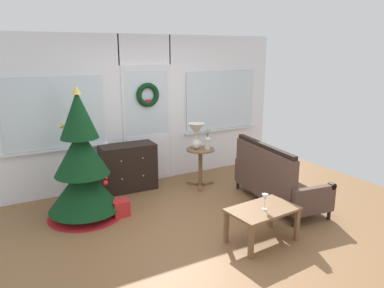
{
  "coord_description": "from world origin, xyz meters",
  "views": [
    {
      "loc": [
        -2.47,
        -3.91,
        2.3
      ],
      "look_at": [
        0.05,
        0.55,
        1.0
      ],
      "focal_mm": 34.9,
      "sensor_mm": 36.0,
      "label": 1
    }
  ],
  "objects_px": {
    "gift_box": "(120,208)",
    "dresser_cabinet": "(128,167)",
    "settee_sofa": "(274,180)",
    "table_lamp": "(196,132)",
    "side_table": "(200,160)",
    "flower_vase": "(207,142)",
    "coffee_table": "(262,213)",
    "christmas_tree": "(82,170)",
    "wine_glass": "(265,198)"
  },
  "relations": [
    {
      "from": "dresser_cabinet",
      "to": "flower_vase",
      "type": "height_order",
      "value": "flower_vase"
    },
    {
      "from": "table_lamp",
      "to": "flower_vase",
      "type": "bearing_deg",
      "value": -32.01
    },
    {
      "from": "wine_glass",
      "to": "gift_box",
      "type": "bearing_deg",
      "value": 128.55
    },
    {
      "from": "settee_sofa",
      "to": "side_table",
      "type": "xyz_separation_m",
      "value": [
        -0.58,
        1.2,
        0.1
      ]
    },
    {
      "from": "christmas_tree",
      "to": "dresser_cabinet",
      "type": "height_order",
      "value": "christmas_tree"
    },
    {
      "from": "christmas_tree",
      "to": "settee_sofa",
      "type": "xyz_separation_m",
      "value": [
        2.62,
        -0.96,
        -0.31
      ]
    },
    {
      "from": "side_table",
      "to": "flower_vase",
      "type": "relative_size",
      "value": 1.9
    },
    {
      "from": "table_lamp",
      "to": "flower_vase",
      "type": "distance_m",
      "value": 0.25
    },
    {
      "from": "dresser_cabinet",
      "to": "gift_box",
      "type": "bearing_deg",
      "value": -116.81
    },
    {
      "from": "flower_vase",
      "to": "coffee_table",
      "type": "relative_size",
      "value": 0.4
    },
    {
      "from": "dresser_cabinet",
      "to": "coffee_table",
      "type": "distance_m",
      "value": 2.61
    },
    {
      "from": "gift_box",
      "to": "settee_sofa",
      "type": "bearing_deg",
      "value": -18.78
    },
    {
      "from": "dresser_cabinet",
      "to": "gift_box",
      "type": "xyz_separation_m",
      "value": [
        -0.46,
        -0.92,
        -0.27
      ]
    },
    {
      "from": "dresser_cabinet",
      "to": "settee_sofa",
      "type": "distance_m",
      "value": 2.38
    },
    {
      "from": "christmas_tree",
      "to": "gift_box",
      "type": "relative_size",
      "value": 8.03
    },
    {
      "from": "settee_sofa",
      "to": "table_lamp",
      "type": "xyz_separation_m",
      "value": [
        -0.64,
        1.24,
        0.57
      ]
    },
    {
      "from": "flower_vase",
      "to": "wine_glass",
      "type": "relative_size",
      "value": 1.79
    },
    {
      "from": "settee_sofa",
      "to": "table_lamp",
      "type": "height_order",
      "value": "table_lamp"
    },
    {
      "from": "wine_glass",
      "to": "side_table",
      "type": "bearing_deg",
      "value": 81.01
    },
    {
      "from": "christmas_tree",
      "to": "table_lamp",
      "type": "distance_m",
      "value": 2.01
    },
    {
      "from": "flower_vase",
      "to": "coffee_table",
      "type": "distance_m",
      "value": 2.05
    },
    {
      "from": "side_table",
      "to": "coffee_table",
      "type": "distance_m",
      "value": 2.05
    },
    {
      "from": "wine_glass",
      "to": "settee_sofa",
      "type": "bearing_deg",
      "value": 43.18
    },
    {
      "from": "flower_vase",
      "to": "gift_box",
      "type": "distance_m",
      "value": 1.86
    },
    {
      "from": "flower_vase",
      "to": "wine_glass",
      "type": "distance_m",
      "value": 2.05
    },
    {
      "from": "table_lamp",
      "to": "coffee_table",
      "type": "xyz_separation_m",
      "value": [
        -0.26,
        -2.06,
        -0.58
      ]
    },
    {
      "from": "christmas_tree",
      "to": "side_table",
      "type": "distance_m",
      "value": 2.06
    },
    {
      "from": "side_table",
      "to": "flower_vase",
      "type": "bearing_deg",
      "value": -30.96
    },
    {
      "from": "settee_sofa",
      "to": "coffee_table",
      "type": "bearing_deg",
      "value": -137.8
    },
    {
      "from": "settee_sofa",
      "to": "gift_box",
      "type": "xyz_separation_m",
      "value": [
        -2.18,
        0.74,
        -0.26
      ]
    },
    {
      "from": "christmas_tree",
      "to": "gift_box",
      "type": "distance_m",
      "value": 0.76
    },
    {
      "from": "settee_sofa",
      "to": "coffee_table",
      "type": "height_order",
      "value": "settee_sofa"
    },
    {
      "from": "dresser_cabinet",
      "to": "flower_vase",
      "type": "relative_size",
      "value": 2.61
    },
    {
      "from": "coffee_table",
      "to": "gift_box",
      "type": "distance_m",
      "value": 2.03
    },
    {
      "from": "christmas_tree",
      "to": "table_lamp",
      "type": "relative_size",
      "value": 4.2
    },
    {
      "from": "dresser_cabinet",
      "to": "wine_glass",
      "type": "xyz_separation_m",
      "value": [
        0.81,
        -2.51,
        0.19
      ]
    },
    {
      "from": "table_lamp",
      "to": "flower_vase",
      "type": "xyz_separation_m",
      "value": [
        0.16,
        -0.1,
        -0.17
      ]
    },
    {
      "from": "side_table",
      "to": "coffee_table",
      "type": "relative_size",
      "value": 0.76
    },
    {
      "from": "side_table",
      "to": "table_lamp",
      "type": "height_order",
      "value": "table_lamp"
    },
    {
      "from": "settee_sofa",
      "to": "coffee_table",
      "type": "relative_size",
      "value": 1.95
    },
    {
      "from": "side_table",
      "to": "gift_box",
      "type": "bearing_deg",
      "value": -163.95
    },
    {
      "from": "christmas_tree",
      "to": "flower_vase",
      "type": "relative_size",
      "value": 5.29
    },
    {
      "from": "table_lamp",
      "to": "wine_glass",
      "type": "height_order",
      "value": "table_lamp"
    },
    {
      "from": "side_table",
      "to": "wine_glass",
      "type": "height_order",
      "value": "side_table"
    },
    {
      "from": "table_lamp",
      "to": "coffee_table",
      "type": "bearing_deg",
      "value": -97.29
    },
    {
      "from": "dresser_cabinet",
      "to": "coffee_table",
      "type": "relative_size",
      "value": 1.04
    },
    {
      "from": "gift_box",
      "to": "dresser_cabinet",
      "type": "bearing_deg",
      "value": 63.19
    },
    {
      "from": "flower_vase",
      "to": "gift_box",
      "type": "height_order",
      "value": "flower_vase"
    },
    {
      "from": "settee_sofa",
      "to": "gift_box",
      "type": "relative_size",
      "value": 7.44
    },
    {
      "from": "christmas_tree",
      "to": "side_table",
      "type": "height_order",
      "value": "christmas_tree"
    }
  ]
}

